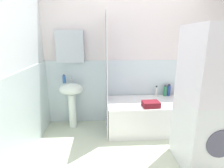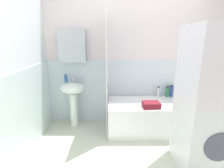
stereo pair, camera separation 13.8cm
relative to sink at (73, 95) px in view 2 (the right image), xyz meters
name	(u,v)px [view 2 (the right image)]	position (x,y,z in m)	size (l,w,h in m)	color
ground_plane	(139,163)	(1.06, -1.03, -0.63)	(4.80, 5.60, 0.04)	beige
wall_back_tiled	(127,64)	(0.99, 0.23, 0.53)	(3.60, 0.18, 2.40)	silver
wall_left_tiled	(23,75)	(-0.51, -0.69, 0.51)	(0.07, 1.81, 2.40)	silver
sink	(73,95)	(0.00, 0.00, 0.00)	(0.44, 0.34, 0.83)	white
faucet	(73,79)	(0.00, 0.08, 0.28)	(0.03, 0.12, 0.12)	silver
soap_dispenser	(66,78)	(-0.12, 0.06, 0.29)	(0.06, 0.06, 0.16)	#2E599F
bathtub	(148,116)	(1.34, -0.18, -0.34)	(1.40, 0.74, 0.53)	white
shower_curtain	(107,76)	(0.62, -0.18, 0.39)	(0.01, 0.74, 2.00)	white
lotion_bottle	(178,93)	(1.94, 0.10, 0.00)	(0.04, 0.04, 0.17)	#CC4962
conditioner_bottle	(171,91)	(1.82, 0.12, 0.03)	(0.06, 0.06, 0.22)	#2C4CA0
body_wash_bottle	(167,92)	(1.74, 0.11, 0.02)	(0.06, 0.06, 0.21)	#29804D
shampoo_bottle	(158,92)	(1.57, 0.11, 0.02)	(0.05, 0.05, 0.20)	white
towel_folded	(151,105)	(1.33, -0.41, -0.03)	(0.26, 0.19, 0.09)	maroon
washer_dryer_stack	(209,102)	(1.84, -1.09, 0.27)	(0.62, 0.64, 1.76)	white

